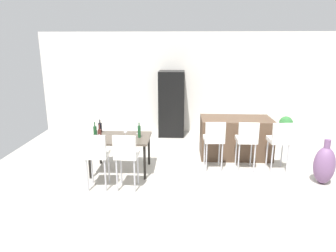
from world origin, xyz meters
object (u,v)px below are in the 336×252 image
Objects in this scene: dining_chair_far at (126,153)px; wine_bottle_inner at (100,127)px; dining_chair_near at (96,153)px; wine_glass_far at (138,128)px; dining_table at (120,140)px; wine_bottle_near at (95,131)px; bar_chair_middle at (247,138)px; bar_chair_right at (280,139)px; wine_bottle_right at (100,135)px; refrigerator at (172,104)px; kitchen_island at (235,137)px; wine_glass_left at (99,136)px; wine_glass_middle at (125,130)px; bar_chair_left at (214,138)px; floor_vase at (324,165)px; potted_plant at (286,125)px; wine_bottle_end at (139,131)px.

wine_bottle_inner is at bearing 123.99° from dining_chair_far.
dining_chair_near is 6.03× the size of wine_glass_far.
dining_table is 1.14× the size of dining_chair_near.
dining_chair_near reaches higher than wine_bottle_near.
bar_chair_middle is 3.11m from wine_bottle_near.
wine_bottle_near is (-3.76, -0.15, 0.15)m from bar_chair_right.
dining_table is 0.47m from wine_bottle_right.
wine_bottle_right is (-3.59, -0.43, 0.17)m from bar_chair_right.
refrigerator is at bearing 65.98° from wine_bottle_right.
refrigerator is at bearing 132.79° from kitchen_island.
kitchen_island is 3.12m from wine_bottle_right.
bar_chair_middle is 2.96m from wine_glass_left.
bar_chair_middle reaches higher than wine_glass_far.
wine_bottle_inner is 1.60× the size of wine_glass_middle.
bar_chair_left is 1.33m from bar_chair_right.
floor_vase is at bearing 5.56° from dining_chair_near.
dining_chair_far is at bearing -93.28° from wine_glass_far.
wine_bottle_right reaches higher than wine_glass_far.
wine_glass_left is at bearing -166.41° from bar_chair_left.
floor_vase is at bearing -22.73° from bar_chair_middle.
kitchen_island is at bearing 133.00° from bar_chair_right.
bar_chair_right is 1.00× the size of dining_chair_far.
floor_vase is (4.44, -0.41, -0.48)m from wine_bottle_near.
wine_glass_middle is 0.29m from wine_glass_far.
wine_bottle_near is (-3.01, -0.96, 0.39)m from kitchen_island.
bar_chair_left is 2.31m from wine_bottle_right.
wine_glass_left is at bearing -133.09° from wine_glass_middle.
kitchen_island reaches higher than wine_glass_far.
dining_table is 0.54m from wine_bottle_near.
wine_glass_middle reaches higher than potted_plant.
potted_plant is (4.22, 2.64, -0.33)m from dining_table.
dining_chair_far is (0.53, 0.00, 0.00)m from dining_chair_near.
kitchen_island is at bearing 17.60° from wine_bottle_near.
bar_chair_middle is 2.97m from refrigerator.
wine_glass_far reaches higher than floor_vase.
bar_chair_middle is 3.01m from dining_chair_near.
bar_chair_left is 2.42m from wine_bottle_inner.
bar_chair_right is 6.03× the size of wine_glass_middle.
wine_glass_far is 4.59m from potted_plant.
wine_glass_left is (0.19, -0.39, 0.01)m from wine_bottle_near.
bar_chair_right is at bearing 1.76° from wine_glass_middle.
wine_bottle_near is 1.74× the size of wine_glass_middle.
wine_bottle_end is 1.78× the size of wine_glass_left.
wine_bottle_end is 1.12× the size of wine_bottle_inner.
wine_glass_far is (0.84, 0.24, 0.01)m from wine_bottle_near.
wine_bottle_end is at bearing -20.35° from wine_bottle_inner.
potted_plant is at bearing 33.54° from wine_glass_left.
refrigerator is at bearing 75.33° from wine_glass_far.
kitchen_island is 5.31× the size of wine_bottle_near.
bar_chair_right is 3.16m from wine_glass_middle.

